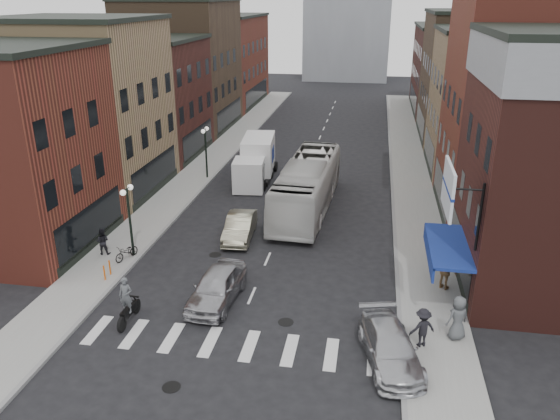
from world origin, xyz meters
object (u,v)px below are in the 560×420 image
(sedan_left_far, at_px, (240,227))
(ped_right_b, at_px, (446,271))
(billboard_sign, at_px, (450,190))
(motorcycle_rider, at_px, (127,302))
(ped_left_solo, at_px, (102,241))
(transit_bus, at_px, (307,185))
(box_truck, at_px, (256,161))
(parked_bicycle, at_px, (127,252))
(streetlamp_far, at_px, (206,143))
(ped_right_a, at_px, (422,328))
(curb_car, at_px, (390,347))
(ped_right_c, at_px, (458,318))
(streetlamp_near, at_px, (129,208))
(sedan_left_near, at_px, (217,286))
(bike_rack, at_px, (107,270))

(sedan_left_far, bearing_deg, ped_right_b, -25.50)
(billboard_sign, bearing_deg, motorcycle_rider, -168.73)
(billboard_sign, bearing_deg, ped_left_solo, 169.45)
(billboard_sign, height_order, transit_bus, billboard_sign)
(box_truck, bearing_deg, parked_bicycle, -111.28)
(streetlamp_far, xyz_separation_m, ped_left_solo, (-1.66, -14.21, -2.00))
(billboard_sign, bearing_deg, ped_right_b, 76.20)
(billboard_sign, relative_size, parked_bicycle, 2.34)
(box_truck, relative_size, ped_right_a, 4.49)
(box_truck, height_order, curb_car, box_truck)
(ped_right_b, height_order, ped_right_c, ped_right_c)
(streetlamp_near, distance_m, sedan_left_near, 7.33)
(curb_car, xyz_separation_m, ped_right_b, (2.71, 6.11, 0.42))
(ped_right_a, bearing_deg, transit_bus, -90.88)
(parked_bicycle, height_order, ped_right_a, ped_right_a)
(sedan_left_far, relative_size, parked_bicycle, 2.76)
(sedan_left_near, distance_m, sedan_left_far, 7.28)
(box_truck, bearing_deg, streetlamp_far, 177.86)
(billboard_sign, height_order, streetlamp_far, billboard_sign)
(motorcycle_rider, height_order, transit_bus, transit_bus)
(ped_left_solo, bearing_deg, streetlamp_far, -106.49)
(billboard_sign, bearing_deg, streetlamp_near, 167.65)
(billboard_sign, relative_size, sedan_left_near, 0.79)
(streetlamp_far, relative_size, sedan_left_near, 0.87)
(bike_rack, xyz_separation_m, sedan_left_near, (6.11, -1.09, 0.25))
(ped_right_b, bearing_deg, bike_rack, 39.48)
(sedan_left_near, xyz_separation_m, ped_right_b, (10.70, 2.82, 0.31))
(streetlamp_near, height_order, ped_right_a, streetlamp_near)
(sedan_left_far, height_order, curb_car, sedan_left_far)
(ped_right_b, bearing_deg, billboard_sign, 109.79)
(curb_car, height_order, ped_left_solo, ped_left_solo)
(billboard_sign, height_order, curb_car, billboard_sign)
(sedan_left_near, height_order, parked_bicycle, sedan_left_near)
(sedan_left_near, relative_size, sedan_left_far, 1.08)
(transit_bus, xyz_separation_m, ped_right_a, (6.59, -14.75, -0.72))
(curb_car, relative_size, ped_right_b, 2.47)
(motorcycle_rider, relative_size, sedan_left_near, 0.47)
(sedan_left_near, bearing_deg, bike_rack, 174.13)
(streetlamp_near, distance_m, parked_bicycle, 2.42)
(curb_car, bearing_deg, ped_right_c, 20.73)
(streetlamp_near, bearing_deg, ped_right_c, -17.26)
(ped_left_solo, xyz_separation_m, ped_right_b, (18.27, -0.75, 0.20))
(box_truck, bearing_deg, curb_car, -71.13)
(motorcycle_rider, relative_size, ped_right_a, 1.30)
(streetlamp_near, height_order, curb_car, streetlamp_near)
(ped_left_solo, bearing_deg, ped_right_a, 151.35)
(sedan_left_near, xyz_separation_m, ped_right_a, (9.28, -2.16, 0.20))
(sedan_left_far, height_order, ped_right_c, ped_right_c)
(transit_bus, distance_m, ped_left_solo, 13.68)
(billboard_sign, distance_m, ped_left_solo, 18.69)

